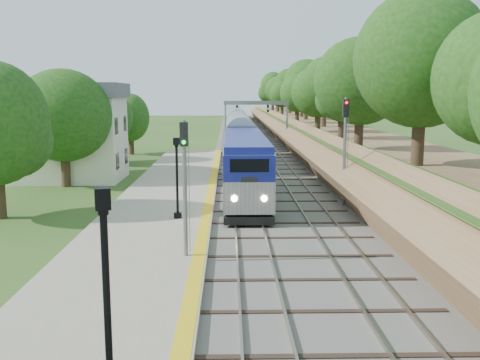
{
  "coord_description": "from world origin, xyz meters",
  "views": [
    {
      "loc": [
        -1.06,
        -14.45,
        7.18
      ],
      "look_at": [
        -0.5,
        12.42,
        2.8
      ],
      "focal_mm": 40.0,
      "sensor_mm": 36.0,
      "label": 1
    }
  ],
  "objects_px": {
    "train": "(235,123)",
    "signal_platform": "(185,173)",
    "signal_farside": "(345,140)",
    "lamppost_mid": "(108,316)",
    "lamppost_far": "(177,182)",
    "signal_gantry": "(256,112)",
    "station_building": "(72,131)"
  },
  "relations": [
    {
      "from": "train",
      "to": "signal_platform",
      "type": "distance_m",
      "value": 70.16
    },
    {
      "from": "signal_platform",
      "to": "signal_farside",
      "type": "distance_m",
      "value": 14.52
    },
    {
      "from": "lamppost_mid",
      "to": "lamppost_far",
      "type": "xyz_separation_m",
      "value": [
        -0.29,
        18.22,
        -0.22
      ]
    },
    {
      "from": "signal_gantry",
      "to": "lamppost_mid",
      "type": "bearing_deg",
      "value": -95.89
    },
    {
      "from": "station_building",
      "to": "signal_platform",
      "type": "relative_size",
      "value": 1.5
    },
    {
      "from": "train",
      "to": "lamppost_far",
      "type": "bearing_deg",
      "value": -93.53
    },
    {
      "from": "lamppost_mid",
      "to": "signal_platform",
      "type": "relative_size",
      "value": 0.86
    },
    {
      "from": "signal_farside",
      "to": "train",
      "type": "bearing_deg",
      "value": 96.02
    },
    {
      "from": "lamppost_far",
      "to": "signal_platform",
      "type": "bearing_deg",
      "value": -81.81
    },
    {
      "from": "signal_gantry",
      "to": "signal_platform",
      "type": "relative_size",
      "value": 1.47
    },
    {
      "from": "train",
      "to": "lamppost_far",
      "type": "distance_m",
      "value": 63.28
    },
    {
      "from": "signal_gantry",
      "to": "lamppost_mid",
      "type": "relative_size",
      "value": 1.71
    },
    {
      "from": "train",
      "to": "lamppost_mid",
      "type": "distance_m",
      "value": 81.45
    },
    {
      "from": "lamppost_far",
      "to": "signal_platform",
      "type": "distance_m",
      "value": 7.16
    },
    {
      "from": "station_building",
      "to": "signal_platform",
      "type": "bearing_deg",
      "value": -63.81
    },
    {
      "from": "lamppost_mid",
      "to": "lamppost_far",
      "type": "bearing_deg",
      "value": 90.91
    },
    {
      "from": "lamppost_far",
      "to": "signal_farside",
      "type": "xyz_separation_m",
      "value": [
        10.1,
        4.39,
        1.91
      ]
    },
    {
      "from": "train",
      "to": "lamppost_far",
      "type": "xyz_separation_m",
      "value": [
        -3.9,
        -63.16,
        0.24
      ]
    },
    {
      "from": "signal_platform",
      "to": "lamppost_mid",
      "type": "bearing_deg",
      "value": -93.57
    },
    {
      "from": "station_building",
      "to": "train",
      "type": "distance_m",
      "value": 49.57
    },
    {
      "from": "train",
      "to": "lamppost_mid",
      "type": "height_order",
      "value": "lamppost_mid"
    },
    {
      "from": "signal_platform",
      "to": "signal_farside",
      "type": "bearing_deg",
      "value": 51.19
    },
    {
      "from": "station_building",
      "to": "signal_farside",
      "type": "bearing_deg",
      "value": -29.12
    },
    {
      "from": "lamppost_far",
      "to": "lamppost_mid",
      "type": "bearing_deg",
      "value": -89.09
    },
    {
      "from": "signal_gantry",
      "to": "lamppost_mid",
      "type": "xyz_separation_m",
      "value": [
        -6.08,
        -58.86,
        -2.24
      ]
    },
    {
      "from": "train",
      "to": "signal_platform",
      "type": "height_order",
      "value": "signal_platform"
    },
    {
      "from": "signal_gantry",
      "to": "signal_farside",
      "type": "xyz_separation_m",
      "value": [
        3.73,
        -36.24,
        -0.55
      ]
    },
    {
      "from": "signal_gantry",
      "to": "signal_farside",
      "type": "relative_size",
      "value": 1.24
    },
    {
      "from": "station_building",
      "to": "lamppost_far",
      "type": "distance_m",
      "value": 18.7
    },
    {
      "from": "station_building",
      "to": "signal_platform",
      "type": "xyz_separation_m",
      "value": [
        11.1,
        -22.57,
        -0.19
      ]
    },
    {
      "from": "lamppost_mid",
      "to": "lamppost_far",
      "type": "distance_m",
      "value": 18.22
    },
    {
      "from": "signal_gantry",
      "to": "signal_platform",
      "type": "bearing_deg",
      "value": -96.44
    }
  ]
}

